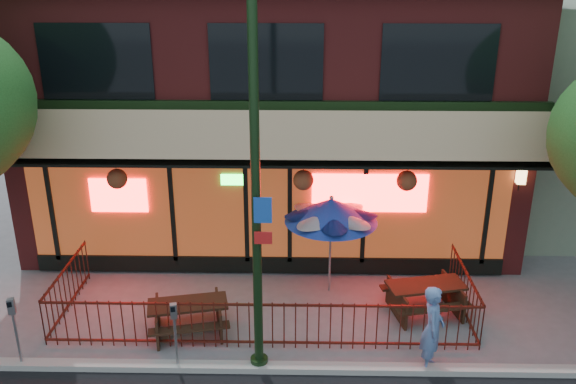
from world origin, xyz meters
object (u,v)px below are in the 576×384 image
Objects in this scene: picnic_table_left at (188,313)px; patio_umbrella at (331,210)px; picnic_table_right at (425,294)px; pedestrian at (432,328)px; street_light at (256,210)px; parking_meter_near at (175,325)px; parking_meter_far at (14,321)px.

patio_umbrella is (2.89, 1.70, 1.53)m from picnic_table_left.
picnic_table_right is 1.92m from pedestrian.
parking_meter_near is (-1.49, -0.08, -2.22)m from street_light.
street_light is 5.12× the size of parking_meter_near.
picnic_table_right is 8.03m from parking_meter_far.
parking_meter_far reaches higher than picnic_table_left.
parking_meter_far reaches higher than parking_meter_near.
pedestrian is at bearing 1.00° from parking_meter_far.
parking_meter_near is at bearing -157.76° from picnic_table_right.
pedestrian is 1.23× the size of parking_meter_near.
picnic_table_left is 0.77× the size of patio_umbrella.
parking_meter_far is (-2.89, -0.00, 0.05)m from parking_meter_near.
parking_meter_near is (-4.62, -0.13, 0.09)m from pedestrian.
picnic_table_right is at bearing 14.40° from parking_meter_far.
parking_meter_near is (-4.87, -1.99, 0.47)m from picnic_table_right.
picnic_table_left is 1.28m from parking_meter_near.
patio_umbrella is at bearing 26.47° from parking_meter_far.
street_light is 2.68m from parking_meter_near.
patio_umbrella reaches higher than parking_meter_far.
street_light is 3.94× the size of picnic_table_left.
picnic_table_left is 3.17m from parking_meter_far.
parking_meter_far is (-7.76, -1.99, 0.52)m from picnic_table_right.
parking_meter_far is at bearing -157.74° from picnic_table_left.
street_light reaches higher than pedestrian.
pedestrian reaches higher than picnic_table_right.
picnic_table_right is (4.86, 0.81, 0.01)m from picnic_table_left.
picnic_table_left is 4.93m from picnic_table_right.
pedestrian is 1.17× the size of parking_meter_far.
street_light is at bearing -150.45° from picnic_table_right.
parking_meter_far is at bearing 104.43° from pedestrian.
picnic_table_right is 1.09× the size of pedestrian.
patio_umbrella is 1.61× the size of parking_meter_far.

